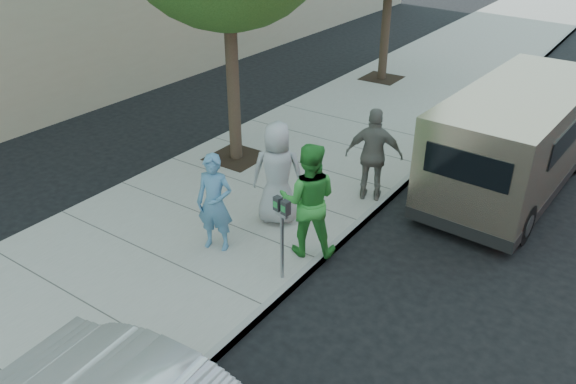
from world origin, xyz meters
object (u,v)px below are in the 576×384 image
Objects in this scene: person_green_shirt at (308,200)px; person_gray_shirt at (278,173)px; parking_meter at (282,222)px; person_striped_polo at (374,155)px; van at (518,137)px; person_officer at (215,203)px.

person_green_shirt reaches higher than person_gray_shirt.
person_striped_polo is at bearing 103.31° from parking_meter.
parking_meter is 3.20m from person_striped_polo.
van is 5.15m from person_green_shirt.
person_green_shirt is at bearing 107.52° from parking_meter.
person_striped_polo reaches higher than person_officer.
person_green_shirt reaches higher than person_officer.
parking_meter is at bearing 66.47° from person_green_shirt.
van reaches higher than person_striped_polo.
person_green_shirt is (-2.13, -4.69, -0.02)m from van.
person_striped_polo is (0.03, 2.32, -0.05)m from person_green_shirt.
person_gray_shirt is (-3.16, -4.13, -0.04)m from van.
person_gray_shirt is 1.03× the size of person_striped_polo.
person_gray_shirt is at bearing 56.39° from person_officer.
person_gray_shirt reaches higher than parking_meter.
person_gray_shirt reaches higher than person_officer.
person_striped_polo is (1.40, 3.11, 0.08)m from person_officer.
person_gray_shirt is (-1.10, 1.43, -0.07)m from parking_meter.
van reaches higher than person_gray_shirt.
van reaches higher than person_officer.
person_striped_polo reaches higher than parking_meter.
parking_meter is 0.74× the size of person_gray_shirt.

